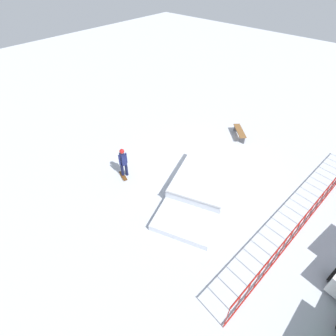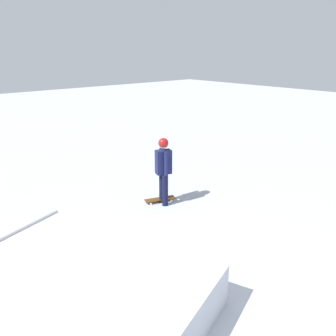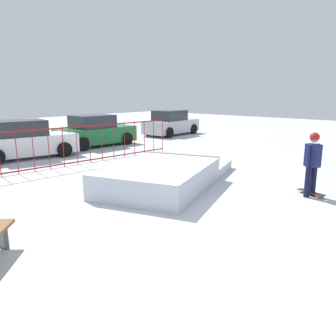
% 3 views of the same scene
% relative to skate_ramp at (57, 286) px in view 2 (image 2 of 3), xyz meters
% --- Properties ---
extents(ground_plane, '(60.00, 60.00, 0.00)m').
position_rel_skate_ramp_xyz_m(ground_plane, '(-1.49, -1.09, -0.32)').
color(ground_plane, '#B2B7C1').
extents(skate_ramp, '(5.95, 4.21, 0.74)m').
position_rel_skate_ramp_xyz_m(skate_ramp, '(0.00, 0.00, 0.00)').
color(skate_ramp, silver).
rests_on(skate_ramp, ground).
extents(skater, '(0.42, 0.43, 1.73)m').
position_rel_skate_ramp_xyz_m(skater, '(1.74, -3.65, 0.69)').
color(skater, black).
rests_on(skater, ground).
extents(skateboard, '(0.46, 0.82, 0.09)m').
position_rel_skate_ramp_xyz_m(skateboard, '(1.88, -3.64, -0.24)').
color(skateboard, '#593314').
rests_on(skateboard, ground).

